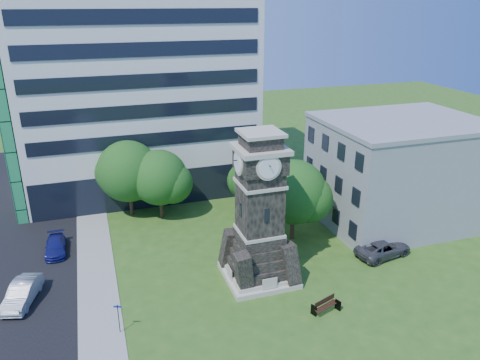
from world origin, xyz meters
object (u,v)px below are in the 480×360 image
object	(u,v)px
car_east_lot	(383,248)
park_bench	(326,305)
clock_tower	(259,218)
car_street_north	(56,246)
car_street_mid	(22,293)
street_sign	(118,315)

from	to	relation	value
car_east_lot	park_bench	distance (m)	10.20
car_east_lot	clock_tower	bearing A→B (deg)	78.34
car_east_lot	car_street_north	bearing A→B (deg)	60.10
clock_tower	car_street_mid	world-z (taller)	clock_tower
car_street_north	park_bench	xyz separation A→B (m)	(18.73, -15.18, -0.05)
clock_tower	car_east_lot	size ratio (longest dim) A/B	2.37
street_sign	park_bench	bearing A→B (deg)	11.46
car_street_north	street_sign	distance (m)	13.64
car_street_mid	car_street_north	xyz separation A→B (m)	(2.07, 7.05, -0.15)
clock_tower	park_bench	bearing A→B (deg)	-62.62
car_street_mid	car_street_north	bearing A→B (deg)	89.40
clock_tower	car_street_north	bearing A→B (deg)	149.15
clock_tower	car_east_lot	bearing A→B (deg)	-1.23
clock_tower	park_bench	size ratio (longest dim) A/B	5.93
car_street_north	street_sign	xyz separation A→B (m)	(4.47, -12.86, 0.79)
car_street_mid	car_east_lot	size ratio (longest dim) A/B	0.90
car_east_lot	car_street_mid	bearing A→B (deg)	74.52
park_bench	street_sign	size ratio (longest dim) A/B	0.92
car_east_lot	street_sign	size ratio (longest dim) A/B	2.31
park_bench	car_street_mid	bearing A→B (deg)	138.65
car_street_mid	park_bench	xyz separation A→B (m)	(20.80, -8.13, -0.20)
clock_tower	street_sign	size ratio (longest dim) A/B	5.46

